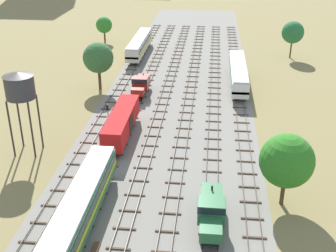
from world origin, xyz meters
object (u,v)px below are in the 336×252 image
(passenger_coach_left_nearest, at_px, (77,212))
(shunter_loco_left_midfar, at_px, (141,84))
(shunter_loco_centre_right_near, at_px, (211,210))
(freight_boxcar_left_mid, at_px, (121,122))
(signal_post_nearest, at_px, (108,115))
(water_tower, at_px, (20,86))
(diesel_railcar_right_far, at_px, (238,72))
(diesel_railcar_far_left_farther, at_px, (139,44))

(passenger_coach_left_nearest, distance_m, shunter_loco_left_midfar, 38.50)
(shunter_loco_centre_right_near, xyz_separation_m, freight_boxcar_left_mid, (-12.98, 18.94, 0.44))
(passenger_coach_left_nearest, bearing_deg, freight_boxcar_left_mid, 89.98)
(freight_boxcar_left_mid, xyz_separation_m, signal_post_nearest, (-2.17, 1.07, 0.53))
(freight_boxcar_left_mid, xyz_separation_m, water_tower, (-11.61, -5.50, 6.85))
(freight_boxcar_left_mid, distance_m, diesel_railcar_right_far, 29.35)
(shunter_loco_centre_right_near, xyz_separation_m, diesel_railcar_right_far, (4.33, 42.64, 0.59))
(water_tower, height_order, signal_post_nearest, water_tower)
(water_tower, distance_m, signal_post_nearest, 13.13)
(diesel_railcar_right_far, bearing_deg, passenger_coach_left_nearest, -110.97)
(passenger_coach_left_nearest, relative_size, shunter_loco_left_midfar, 2.60)
(shunter_loco_left_midfar, xyz_separation_m, water_tower, (-11.60, -22.52, 7.29))
(shunter_loco_left_midfar, bearing_deg, diesel_railcar_far_left_farther, 99.89)
(passenger_coach_left_nearest, xyz_separation_m, shunter_loco_centre_right_near, (12.99, 2.54, -0.60))
(freight_boxcar_left_mid, relative_size, diesel_railcar_far_left_farther, 0.68)
(freight_boxcar_left_mid, height_order, water_tower, water_tower)
(water_tower, bearing_deg, shunter_loco_left_midfar, 62.74)
(diesel_railcar_far_left_farther, distance_m, water_tower, 48.38)
(diesel_railcar_right_far, xyz_separation_m, water_tower, (-28.92, -29.20, 6.71))
(shunter_loco_left_midfar, xyz_separation_m, diesel_railcar_far_left_farther, (-4.33, 24.83, 0.59))
(shunter_loco_centre_right_near, distance_m, diesel_railcar_far_left_farther, 63.21)
(shunter_loco_left_midfar, xyz_separation_m, signal_post_nearest, (-2.16, -15.95, 0.97))
(freight_boxcar_left_mid, bearing_deg, shunter_loco_left_midfar, 90.02)
(passenger_coach_left_nearest, bearing_deg, diesel_railcar_right_far, 69.03)
(shunter_loco_left_midfar, distance_m, water_tower, 26.37)
(shunter_loco_left_midfar, height_order, diesel_railcar_far_left_farther, diesel_railcar_far_left_farther)
(diesel_railcar_right_far, relative_size, signal_post_nearest, 4.43)
(shunter_loco_centre_right_near, xyz_separation_m, signal_post_nearest, (-15.15, 20.01, 0.97))
(shunter_loco_left_midfar, relative_size, diesel_railcar_far_left_farther, 0.41)
(shunter_loco_centre_right_near, distance_m, diesel_railcar_right_far, 42.86)
(diesel_railcar_right_far, xyz_separation_m, diesel_railcar_far_left_farther, (-21.64, 18.15, 0.00))
(freight_boxcar_left_mid, xyz_separation_m, shunter_loco_left_midfar, (-0.01, 17.02, -0.44))
(diesel_railcar_far_left_farther, bearing_deg, diesel_railcar_right_far, -39.98)
(passenger_coach_left_nearest, relative_size, diesel_railcar_far_left_farther, 1.07)
(passenger_coach_left_nearest, bearing_deg, signal_post_nearest, 95.48)
(shunter_loco_centre_right_near, height_order, shunter_loco_left_midfar, same)
(shunter_loco_left_midfar, bearing_deg, water_tower, -117.26)
(passenger_coach_left_nearest, xyz_separation_m, diesel_railcar_far_left_farther, (-4.33, 63.32, -0.02))
(freight_boxcar_left_mid, xyz_separation_m, diesel_railcar_right_far, (17.31, 23.70, 0.15))
(shunter_loco_left_midfar, bearing_deg, shunter_loco_centre_right_near, -70.14)
(freight_boxcar_left_mid, xyz_separation_m, diesel_railcar_far_left_farther, (-4.34, 41.85, 0.15))
(signal_post_nearest, bearing_deg, shunter_loco_centre_right_near, -52.87)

